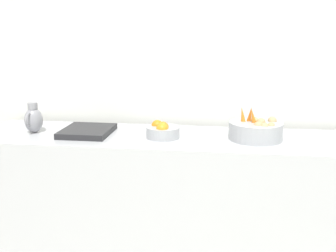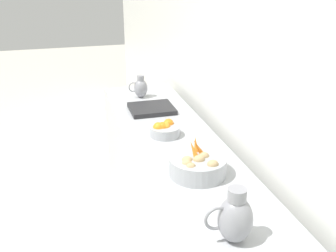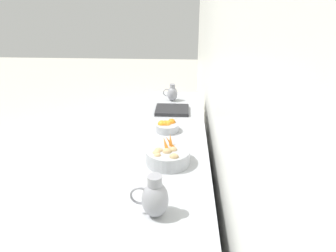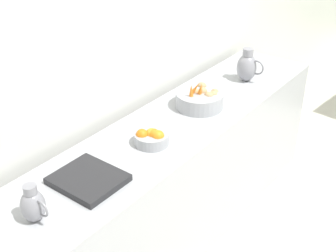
% 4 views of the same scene
% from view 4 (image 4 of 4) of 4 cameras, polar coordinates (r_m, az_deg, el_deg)
% --- Properties ---
extents(tile_wall_left, '(0.10, 9.53, 3.00)m').
position_cam_4_polar(tile_wall_left, '(3.27, 0.11, 14.72)').
color(tile_wall_left, silver).
rests_on(tile_wall_left, ground_plane).
extents(prep_counter, '(0.61, 2.89, 0.93)m').
position_cam_4_polar(prep_counter, '(3.13, 0.62, -7.15)').
color(prep_counter, '#ADAFB5').
rests_on(prep_counter, ground_plane).
extents(vegetable_colander, '(0.32, 0.32, 0.21)m').
position_cam_4_polar(vegetable_colander, '(3.07, 3.98, 3.36)').
color(vegetable_colander, '#9EA0A5').
rests_on(vegetable_colander, prep_counter).
extents(orange_bowl, '(0.20, 0.20, 0.10)m').
position_cam_4_polar(orange_bowl, '(2.65, -2.06, -1.42)').
color(orange_bowl, '#9EA0A5').
rests_on(orange_bowl, prep_counter).
extents(metal_pitcher_tall, '(0.21, 0.15, 0.25)m').
position_cam_4_polar(metal_pitcher_tall, '(3.48, 9.84, 7.33)').
color(metal_pitcher_tall, gray).
rests_on(metal_pitcher_tall, prep_counter).
extents(metal_pitcher_short, '(0.16, 0.12, 0.19)m').
position_cam_4_polar(metal_pitcher_short, '(2.17, -16.48, -9.41)').
color(metal_pitcher_short, gray).
rests_on(metal_pitcher_short, prep_counter).
extents(counter_sink_basin, '(0.34, 0.30, 0.04)m').
position_cam_4_polar(counter_sink_basin, '(2.39, -9.92, -6.56)').
color(counter_sink_basin, '#232326').
rests_on(counter_sink_basin, prep_counter).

